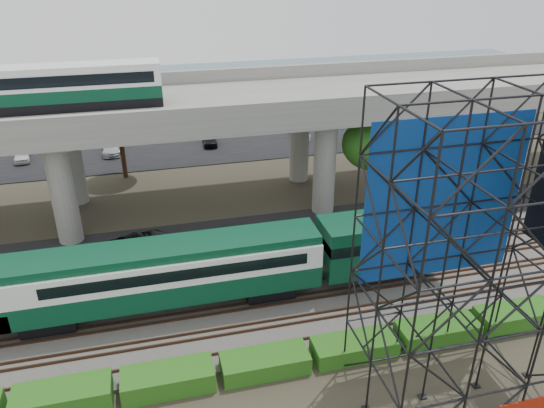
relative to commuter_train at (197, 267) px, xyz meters
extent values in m
plane|color=#474233|center=(1.64, -2.00, -2.88)|extent=(140.00, 140.00, 0.00)
cube|color=slate|center=(1.64, 0.00, -2.78)|extent=(90.00, 12.00, 0.20)
cube|color=black|center=(1.64, 8.50, -2.84)|extent=(90.00, 5.00, 0.08)
cube|color=black|center=(1.64, 32.00, -2.84)|extent=(90.00, 18.00, 0.08)
cube|color=#486476|center=(1.64, 54.00, -2.87)|extent=(140.00, 40.00, 0.03)
cube|color=#472D1E|center=(1.64, -4.72, -2.60)|extent=(90.00, 0.08, 0.16)
cube|color=#472D1E|center=(1.64, -3.28, -2.60)|extent=(90.00, 0.08, 0.16)
cube|color=#472D1E|center=(1.64, -2.72, -2.60)|extent=(90.00, 0.08, 0.16)
cube|color=#472D1E|center=(1.64, -1.28, -2.60)|extent=(90.00, 0.08, 0.16)
cube|color=#472D1E|center=(1.64, -0.72, -2.60)|extent=(90.00, 0.08, 0.16)
cube|color=#472D1E|center=(1.64, 0.72, -2.60)|extent=(90.00, 0.08, 0.16)
cube|color=#472D1E|center=(1.64, 1.28, -2.60)|extent=(90.00, 0.08, 0.16)
cube|color=#472D1E|center=(1.64, 2.72, -2.60)|extent=(90.00, 0.08, 0.16)
cube|color=#472D1E|center=(1.64, 3.28, -2.60)|extent=(90.00, 0.08, 0.16)
cube|color=#472D1E|center=(1.64, 4.72, -2.60)|extent=(90.00, 0.08, 0.16)
cube|color=black|center=(-8.62, 0.00, -2.07)|extent=(3.00, 2.20, 0.90)
cube|color=black|center=(4.38, 0.00, -2.07)|extent=(3.00, 2.20, 0.90)
cube|color=#083E26|center=(-2.12, 0.00, -0.92)|extent=(19.00, 3.00, 1.40)
cube|color=white|center=(-2.12, 0.00, 0.53)|extent=(19.00, 3.00, 1.50)
cube|color=#083E26|center=(-2.12, 0.00, 1.53)|extent=(19.00, 2.60, 0.50)
cube|color=black|center=(-1.12, 0.00, 0.58)|extent=(15.00, 3.06, 0.70)
cube|color=#083E26|center=(11.88, 0.00, 0.08)|extent=(8.00, 3.00, 3.40)
cube|color=#9E9B93|center=(1.64, 14.00, 5.72)|extent=(80.00, 12.00, 1.20)
cube|color=#9E9B93|center=(1.64, 8.25, 6.87)|extent=(80.00, 0.50, 1.10)
cube|color=#9E9B93|center=(1.64, 19.75, 6.87)|extent=(80.00, 0.50, 1.10)
cylinder|color=#9E9B93|center=(-8.36, 10.50, 1.12)|extent=(1.80, 1.80, 8.00)
cylinder|color=#9E9B93|center=(-8.36, 17.50, 1.12)|extent=(1.80, 1.80, 8.00)
cube|color=#9E9B93|center=(-8.36, 14.00, 4.82)|extent=(2.40, 9.00, 0.60)
cylinder|color=#9E9B93|center=(11.64, 10.50, 1.12)|extent=(1.80, 1.80, 8.00)
cylinder|color=#9E9B93|center=(11.64, 17.50, 1.12)|extent=(1.80, 1.80, 8.00)
cube|color=#9E9B93|center=(11.64, 14.00, 4.82)|extent=(2.40, 9.00, 0.60)
cylinder|color=#9E9B93|center=(29.64, 10.50, 1.12)|extent=(1.80, 1.80, 8.00)
cylinder|color=#9E9B93|center=(29.64, 17.50, 1.12)|extent=(1.80, 1.80, 8.00)
cube|color=#9E9B93|center=(29.64, 14.00, 4.82)|extent=(2.40, 9.00, 0.60)
cube|color=black|center=(-6.54, 14.00, 6.67)|extent=(12.00, 2.50, 0.70)
cube|color=#083E26|center=(-6.54, 14.00, 7.47)|extent=(12.00, 2.50, 0.90)
cube|color=white|center=(-6.54, 14.00, 8.57)|extent=(12.00, 2.50, 1.30)
cube|color=black|center=(-6.54, 14.00, 8.62)|extent=(11.00, 2.56, 0.80)
cube|color=white|center=(-6.54, 14.00, 9.37)|extent=(12.00, 2.40, 0.30)
cube|color=navy|center=(11.28, -6.95, 6.42)|extent=(8.10, 0.08, 8.25)
cube|color=black|center=(11.28, -10.00, -2.84)|extent=(9.36, 6.36, 0.08)
cube|color=#205714|center=(-7.36, -6.30, -2.28)|extent=(4.60, 1.80, 1.20)
cube|color=#205714|center=(-2.36, -6.30, -2.31)|extent=(4.60, 1.80, 1.15)
cube|color=#205714|center=(2.64, -6.30, -2.37)|extent=(4.60, 1.80, 1.03)
cube|color=#205714|center=(7.64, -6.30, -2.38)|extent=(4.60, 1.80, 1.01)
cube|color=#205714|center=(12.64, -6.30, -2.32)|extent=(4.60, 1.80, 1.12)
cube|color=#205714|center=(17.64, -6.30, -2.28)|extent=(4.60, 1.80, 1.20)
cylinder|color=#382314|center=(15.64, 10.50, -0.48)|extent=(0.44, 0.44, 4.80)
ellipsoid|color=#205714|center=(15.64, 10.50, 2.72)|extent=(4.94, 4.94, 4.18)
cylinder|color=#382314|center=(-4.36, 22.00, -0.48)|extent=(0.44, 0.44, 4.80)
ellipsoid|color=#205714|center=(-4.36, 22.00, 2.72)|extent=(4.94, 4.94, 4.18)
imported|color=black|center=(-3.39, 7.85, -2.18)|extent=(4.89, 3.34, 1.24)
imported|color=white|center=(-14.66, 29.00, -2.18)|extent=(1.93, 3.81, 1.24)
imported|color=#B4B5BC|center=(-10.73, 34.00, -2.21)|extent=(1.72, 3.73, 1.18)
imported|color=#B1B4BA|center=(-5.73, 29.00, -2.16)|extent=(1.81, 4.43, 1.28)
imported|color=white|center=(0.07, 34.00, -2.15)|extent=(2.68, 4.91, 1.31)
imported|color=black|center=(4.82, 29.00, -2.17)|extent=(1.78, 3.80, 1.26)
imported|color=#979B9E|center=(9.10, 34.00, -2.15)|extent=(2.01, 4.11, 1.30)
imported|color=white|center=(15.23, 29.00, -2.18)|extent=(1.99, 4.40, 1.25)
imported|color=#A4A6AC|center=(20.57, 34.00, -2.16)|extent=(2.71, 4.83, 1.27)
camera|label=1|loc=(-2.18, -26.89, 17.34)|focal=35.00mm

